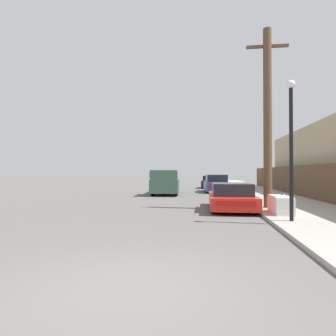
# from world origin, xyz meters

# --- Properties ---
(ground_plane) EXTENTS (220.00, 220.00, 0.00)m
(ground_plane) POSITION_xyz_m (0.00, 0.00, 0.00)
(ground_plane) COLOR #595654
(sidewalk_curb) EXTENTS (4.20, 63.00, 0.12)m
(sidewalk_curb) POSITION_xyz_m (5.30, 23.50, 0.06)
(sidewalk_curb) COLOR #9E998E
(sidewalk_curb) RESTS_ON ground
(discarded_fridge) EXTENTS (0.66, 1.68, 0.68)m
(discarded_fridge) POSITION_xyz_m (3.92, 7.53, 0.44)
(discarded_fridge) COLOR silver
(discarded_fridge) RESTS_ON sidewalk_curb
(parked_sports_car_red) EXTENTS (1.91, 4.52, 1.18)m
(parked_sports_car_red) POSITION_xyz_m (2.26, 9.35, 0.55)
(parked_sports_car_red) COLOR red
(parked_sports_car_red) RESTS_ON ground
(car_parked_mid) EXTENTS (2.09, 4.63, 1.45)m
(car_parked_mid) POSITION_xyz_m (2.03, 21.04, 0.68)
(car_parked_mid) COLOR #2D478C
(car_parked_mid) RESTS_ON ground
(car_parked_far) EXTENTS (2.05, 4.34, 1.30)m
(car_parked_far) POSITION_xyz_m (1.75, 27.32, 0.61)
(car_parked_far) COLOR black
(car_parked_far) RESTS_ON ground
(pickup_truck) EXTENTS (2.27, 5.51, 1.79)m
(pickup_truck) POSITION_xyz_m (-1.79, 17.83, 0.90)
(pickup_truck) COLOR #385647
(pickup_truck) RESTS_ON ground
(utility_pole) EXTENTS (1.80, 0.36, 7.86)m
(utility_pole) POSITION_xyz_m (3.84, 9.38, 4.13)
(utility_pole) COLOR brown
(utility_pole) RESTS_ON sidewalk_curb
(street_lamp) EXTENTS (0.26, 0.26, 4.46)m
(street_lamp) POSITION_xyz_m (3.83, 5.74, 2.72)
(street_lamp) COLOR black
(street_lamp) RESTS_ON sidewalk_curb
(wooden_fence) EXTENTS (0.08, 32.41, 1.98)m
(wooden_fence) POSITION_xyz_m (7.25, 16.20, 1.11)
(wooden_fence) COLOR brown
(wooden_fence) RESTS_ON sidewalk_curb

